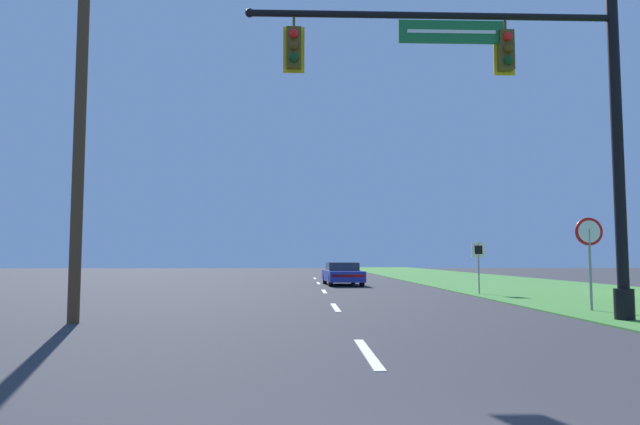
{
  "coord_description": "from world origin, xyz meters",
  "views": [
    {
      "loc": [
        -1.02,
        -2.74,
        1.44
      ],
      "look_at": [
        0.0,
        27.24,
        3.85
      ],
      "focal_mm": 32.0,
      "sensor_mm": 36.0,
      "label": 1
    }
  ],
  "objects_px": {
    "signal_mast": "(527,111)",
    "route_sign_post": "(478,256)",
    "car_ahead": "(342,274)",
    "stop_sign": "(589,243)",
    "utility_pole_near": "(81,93)"
  },
  "relations": [
    {
      "from": "car_ahead",
      "to": "stop_sign",
      "type": "xyz_separation_m",
      "value": [
        5.61,
        -15.39,
        1.26
      ]
    },
    {
      "from": "signal_mast",
      "to": "route_sign_post",
      "type": "bearing_deg",
      "value": 79.43
    },
    {
      "from": "car_ahead",
      "to": "route_sign_post",
      "type": "height_order",
      "value": "route_sign_post"
    },
    {
      "from": "signal_mast",
      "to": "car_ahead",
      "type": "distance_m",
      "value": 18.48
    },
    {
      "from": "utility_pole_near",
      "to": "stop_sign",
      "type": "bearing_deg",
      "value": 10.23
    },
    {
      "from": "stop_sign",
      "to": "route_sign_post",
      "type": "relative_size",
      "value": 1.23
    },
    {
      "from": "stop_sign",
      "to": "utility_pole_near",
      "type": "distance_m",
      "value": 13.52
    },
    {
      "from": "route_sign_post",
      "to": "utility_pole_near",
      "type": "xyz_separation_m",
      "value": [
        -12.11,
        -9.55,
        3.67
      ]
    },
    {
      "from": "car_ahead",
      "to": "stop_sign",
      "type": "relative_size",
      "value": 1.83
    },
    {
      "from": "signal_mast",
      "to": "route_sign_post",
      "type": "xyz_separation_m",
      "value": [
        1.78,
        9.55,
        -3.35
      ]
    },
    {
      "from": "stop_sign",
      "to": "utility_pole_near",
      "type": "xyz_separation_m",
      "value": [
        -12.89,
        -2.33,
        3.34
      ]
    },
    {
      "from": "stop_sign",
      "to": "route_sign_post",
      "type": "distance_m",
      "value": 7.27
    },
    {
      "from": "utility_pole_near",
      "to": "route_sign_post",
      "type": "bearing_deg",
      "value": 38.26
    },
    {
      "from": "car_ahead",
      "to": "route_sign_post",
      "type": "relative_size",
      "value": 2.26
    },
    {
      "from": "car_ahead",
      "to": "stop_sign",
      "type": "bearing_deg",
      "value": -69.97
    }
  ]
}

